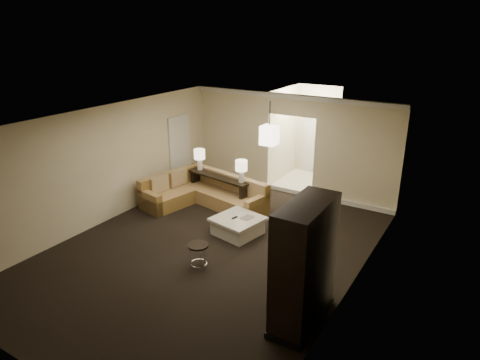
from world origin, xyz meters
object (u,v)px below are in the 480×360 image
Objects in this scene: armoire at (304,266)px; sectional_sofa at (204,193)px; drink_table at (198,251)px; coffee_table at (238,226)px; console_table at (220,186)px; person at (325,153)px.

sectional_sofa is at bearing 143.83° from armoire.
armoire reaches higher than drink_table.
armoire is (2.47, -2.04, 0.79)m from coffee_table.
drink_table is at bearing -86.55° from coffee_table.
console_table is at bearing 65.52° from sectional_sofa.
armoire is 1.28× the size of person.
sectional_sofa is 3.14m from drink_table.
drink_table is at bearing -44.93° from sectional_sofa.
console_table is 3.92× the size of drink_table.
person reaches higher than coffee_table.
sectional_sofa is at bearing 40.41° from person.
person is (0.23, 6.24, 0.44)m from drink_table.
coffee_table is at bearing -19.29° from sectional_sofa.
console_table is at bearing 116.55° from drink_table.
armoire is 2.48m from drink_table.
console_table is at bearing 41.27° from person.
console_table is 3.33m from drink_table.
coffee_table is 0.73× the size of person.
coffee_table is 1.65m from drink_table.
armoire reaches higher than console_table.
person is (1.98, 3.63, 0.48)m from sectional_sofa.
person is (0.33, 4.60, 0.60)m from coffee_table.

